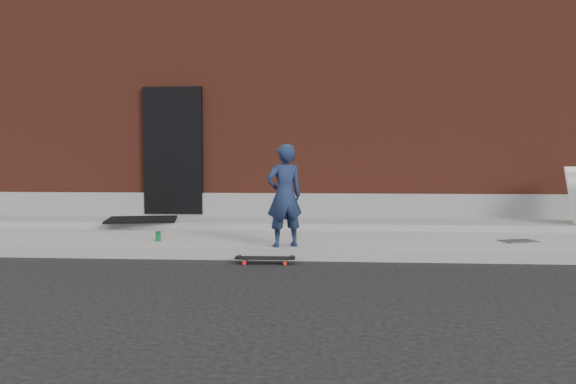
{
  "coord_description": "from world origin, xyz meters",
  "views": [
    {
      "loc": [
        0.13,
        -6.86,
        1.28
      ],
      "look_at": [
        -0.4,
        0.8,
        0.81
      ],
      "focal_mm": 35.0,
      "sensor_mm": 36.0,
      "label": 1
    }
  ],
  "objects": [
    {
      "name": "doormat",
      "position": [
        -2.9,
        2.09,
        0.27
      ],
      "size": [
        1.27,
        1.11,
        0.03
      ],
      "primitive_type": "cube",
      "rotation": [
        0.0,
        0.0,
        0.22
      ],
      "color": "black",
      "rests_on": "apron"
    },
    {
      "name": "apron",
      "position": [
        0.0,
        2.4,
        0.2
      ],
      "size": [
        20.0,
        1.2,
        0.1
      ],
      "primitive_type": "cube",
      "color": "gray",
      "rests_on": "sidewalk"
    },
    {
      "name": "sidewalk",
      "position": [
        0.0,
        1.5,
        0.07
      ],
      "size": [
        20.0,
        3.0,
        0.15
      ],
      "primitive_type": "cube",
      "color": "gray",
      "rests_on": "ground"
    },
    {
      "name": "ground",
      "position": [
        0.0,
        0.0,
        0.0
      ],
      "size": [
        80.0,
        80.0,
        0.0
      ],
      "primitive_type": "plane",
      "color": "black",
      "rests_on": "ground"
    },
    {
      "name": "building",
      "position": [
        -0.0,
        6.99,
        2.5
      ],
      "size": [
        20.0,
        8.1,
        5.0
      ],
      "color": "#5B2519",
      "rests_on": "ground"
    },
    {
      "name": "skateboard",
      "position": [
        -0.61,
        -0.2,
        0.06
      ],
      "size": [
        0.71,
        0.2,
        0.08
      ],
      "color": "red",
      "rests_on": "ground"
    },
    {
      "name": "utility_plate",
      "position": [
        2.71,
        0.82,
        0.16
      ],
      "size": [
        0.53,
        0.42,
        0.01
      ],
      "primitive_type": "cube",
      "rotation": [
        0.0,
        0.0,
        0.31
      ],
      "color": "#57585D",
      "rests_on": "sidewalk"
    },
    {
      "name": "child",
      "position": [
        -0.41,
        0.2,
        0.8
      ],
      "size": [
        0.56,
        0.48,
        1.3
      ],
      "primitive_type": "imported",
      "rotation": [
        0.0,
        0.0,
        3.57
      ],
      "color": "#182444",
      "rests_on": "sidewalk"
    },
    {
      "name": "soda_can",
      "position": [
        -2.14,
        0.52,
        0.22
      ],
      "size": [
        0.09,
        0.09,
        0.13
      ],
      "primitive_type": "cylinder",
      "rotation": [
        0.0,
        0.0,
        -0.21
      ],
      "color": "#1A833F",
      "rests_on": "sidewalk"
    }
  ]
}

